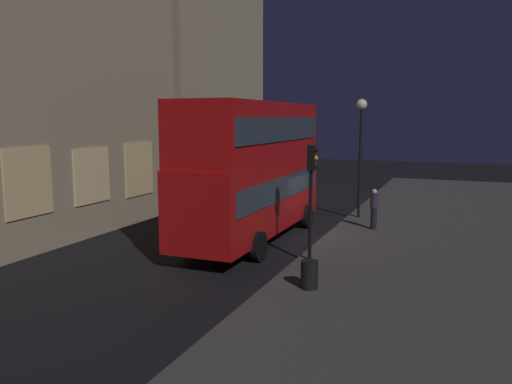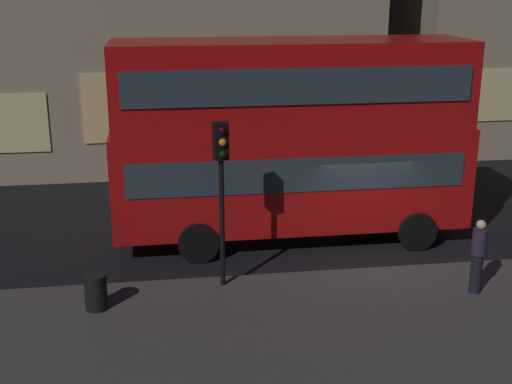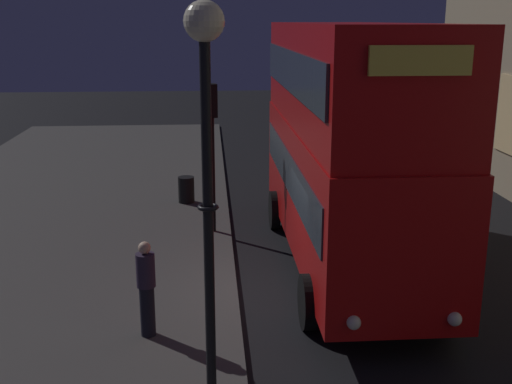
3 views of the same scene
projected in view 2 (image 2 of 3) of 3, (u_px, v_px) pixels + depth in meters
ground_plane at (368, 260)px, 17.71m from camera, size 80.00×80.00×0.00m
sidewalk_slab at (462, 380)px, 12.30m from camera, size 44.00×9.96×0.12m
double_decker_bus at (291, 132)px, 18.27m from camera, size 9.78×2.94×5.54m
traffic_light_near_kerb at (221, 170)px, 15.14m from camera, size 0.36×0.39×3.93m
pedestrian at (478, 255)px, 15.35m from camera, size 0.33×0.33×1.78m
litter_bin at (96, 292)px, 14.73m from camera, size 0.50×0.50×0.80m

